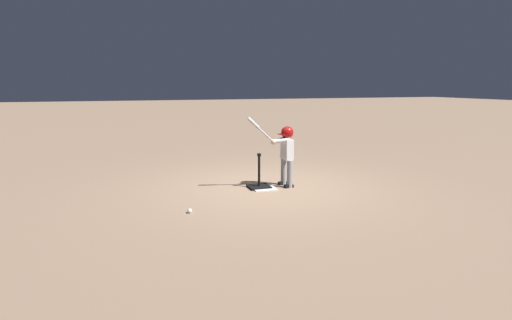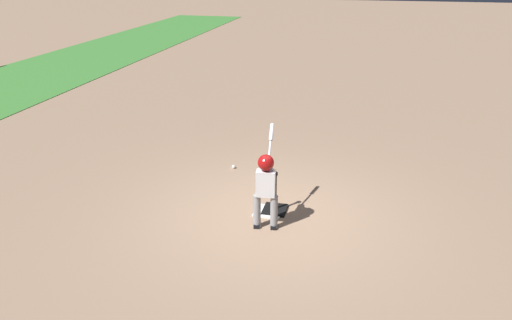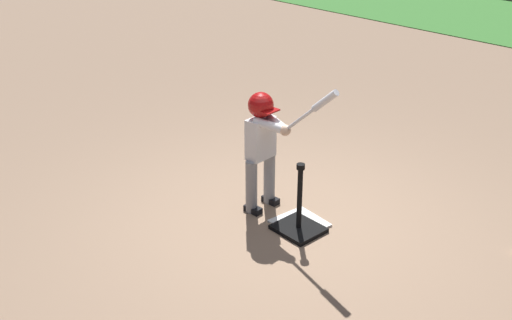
{
  "view_description": "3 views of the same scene",
  "coord_description": "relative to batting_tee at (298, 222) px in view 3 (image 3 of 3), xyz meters",
  "views": [
    {
      "loc": [
        2.62,
        7.24,
        2.02
      ],
      "look_at": [
        0.23,
        0.11,
        0.59
      ],
      "focal_mm": 28.0,
      "sensor_mm": 36.0,
      "label": 1
    },
    {
      "loc": [
        -7.05,
        -1.34,
        3.87
      ],
      "look_at": [
        0.06,
        0.3,
        0.9
      ],
      "focal_mm": 35.0,
      "sensor_mm": 36.0,
      "label": 2
    },
    {
      "loc": [
        3.42,
        -3.5,
        3.0
      ],
      "look_at": [
        -0.29,
        -0.16,
        0.63
      ],
      "focal_mm": 42.0,
      "sensor_mm": 36.0,
      "label": 3
    }
  ],
  "objects": [
    {
      "name": "ground_plane",
      "position": [
        -0.13,
        0.0,
        -0.1
      ],
      "size": [
        90.0,
        90.0,
        0.0
      ],
      "primitive_type": "plane",
      "color": "#93755B"
    },
    {
      "name": "batter_child",
      "position": [
        -0.54,
        0.05,
        0.68
      ],
      "size": [
        0.98,
        0.38,
        1.43
      ],
      "color": "gray",
      "rests_on": "ground_plane"
    },
    {
      "name": "batting_tee",
      "position": [
        0.0,
        0.0,
        0.0
      ],
      "size": [
        0.42,
        0.38,
        0.69
      ],
      "color": "black",
      "rests_on": "ground_plane"
    },
    {
      "name": "home_plate",
      "position": [
        -0.07,
        0.09,
        -0.09
      ],
      "size": [
        0.47,
        0.47,
        0.02
      ],
      "primitive_type": "cube",
      "rotation": [
        0.0,
        0.0,
        -0.08
      ],
      "color": "white",
      "rests_on": "ground_plane"
    }
  ]
}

